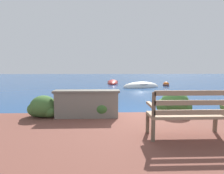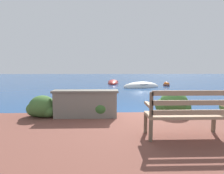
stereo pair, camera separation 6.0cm
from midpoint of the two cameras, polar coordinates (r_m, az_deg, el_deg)
name	(u,v)px [view 1 (the left image)]	position (r m, az deg, el deg)	size (l,w,h in m)	color
ground_plane	(139,119)	(5.40, 8.37, -10.41)	(80.00, 80.00, 0.00)	navy
park_bench	(188,113)	(3.61, 23.19, -7.68)	(1.48, 0.48, 0.93)	brown
stone_wall	(87,104)	(4.75, -8.54, -5.36)	(1.74, 0.39, 0.73)	slate
hedge_clump_far_left	(43,108)	(5.11, -21.90, -6.27)	(0.86, 0.62, 0.59)	#426B33
hedge_clump_left	(102,109)	(4.82, -3.75, -7.06)	(0.72, 0.52, 0.49)	#38662D
hedge_clump_centre	(174,104)	(5.30, 19.34, -5.33)	(0.98, 0.71, 0.67)	#38662D
rowboat_nearest	(141,87)	(14.03, 9.33, 0.14)	(3.18, 1.88, 0.80)	silver
rowboat_mid	(113,83)	(17.55, 0.17, 1.39)	(1.27, 3.40, 0.65)	#9E2D28
mooring_buoy	(166,85)	(15.74, 17.13, 0.69)	(0.59, 0.59, 0.53)	orange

